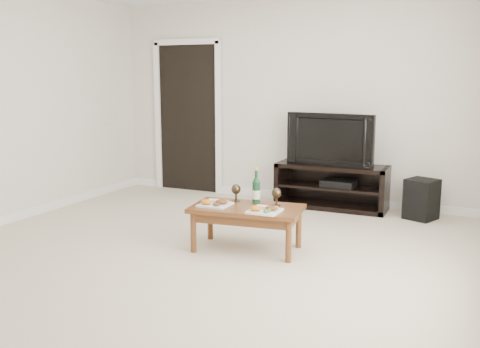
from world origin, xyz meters
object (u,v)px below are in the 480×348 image
object	(u,v)px
television	(333,139)
subwoofer	(421,199)
media_console	(331,186)
coffee_table	(247,228)

from	to	relation	value
television	subwoofer	size ratio (longest dim) A/B	2.37
media_console	coffee_table	size ratio (longest dim) A/B	1.33
television	subwoofer	xyz separation A→B (m)	(1.08, -0.09, -0.63)
television	media_console	bearing A→B (deg)	0.00
television	coffee_table	world-z (taller)	television
subwoofer	coffee_table	world-z (taller)	subwoofer
media_console	television	bearing A→B (deg)	0.00
subwoofer	television	bearing A→B (deg)	-161.68
media_console	subwoofer	world-z (taller)	media_console
media_console	coffee_table	distance (m)	1.96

